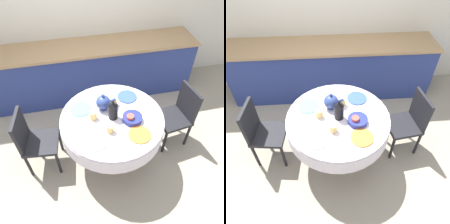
% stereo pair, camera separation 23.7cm
% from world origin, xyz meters
% --- Properties ---
extents(ground_plane, '(12.00, 12.00, 0.00)m').
position_xyz_m(ground_plane, '(0.00, 0.00, 0.00)').
color(ground_plane, '#9E937F').
extents(wall_back, '(7.00, 0.05, 2.60)m').
position_xyz_m(wall_back, '(0.00, 1.71, 1.30)').
color(wall_back, silver).
rests_on(wall_back, ground_plane).
extents(kitchen_counter, '(3.24, 0.64, 0.91)m').
position_xyz_m(kitchen_counter, '(0.00, 1.38, 0.46)').
color(kitchen_counter, navy).
rests_on(kitchen_counter, ground_plane).
extents(dining_table, '(1.17, 1.17, 0.77)m').
position_xyz_m(dining_table, '(0.00, 0.00, 0.64)').
color(dining_table, tan).
rests_on(dining_table, ground_plane).
extents(chair_left, '(0.45, 0.45, 0.87)m').
position_xyz_m(chair_left, '(0.91, 0.13, 0.49)').
color(chair_left, black).
rests_on(chair_left, ground_plane).
extents(chair_right, '(0.44, 0.44, 0.87)m').
position_xyz_m(chair_right, '(-0.92, 0.10, 0.49)').
color(chair_right, black).
rests_on(chair_right, ground_plane).
extents(plate_near_left, '(0.24, 0.24, 0.01)m').
position_xyz_m(plate_near_left, '(-0.24, -0.30, 0.77)').
color(plate_near_left, white).
rests_on(plate_near_left, dining_table).
extents(cup_near_left, '(0.08, 0.08, 0.09)m').
position_xyz_m(cup_near_left, '(-0.06, -0.20, 0.81)').
color(cup_near_left, '#DBB766').
rests_on(cup_near_left, dining_table).
extents(plate_near_right, '(0.24, 0.24, 0.01)m').
position_xyz_m(plate_near_right, '(0.22, -0.31, 0.77)').
color(plate_near_right, orange).
rests_on(plate_near_right, dining_table).
extents(cup_near_right, '(0.08, 0.08, 0.09)m').
position_xyz_m(cup_near_right, '(0.18, -0.11, 0.81)').
color(cup_near_right, '#CC4C3D').
rests_on(cup_near_right, dining_table).
extents(plate_far_left, '(0.24, 0.24, 0.01)m').
position_xyz_m(plate_far_left, '(-0.33, 0.19, 0.77)').
color(plate_far_left, '#60BCB7').
rests_on(plate_far_left, dining_table).
extents(cup_far_left, '(0.08, 0.08, 0.09)m').
position_xyz_m(cup_far_left, '(-0.21, 0.02, 0.81)').
color(cup_far_left, '#DBB766').
rests_on(cup_far_left, dining_table).
extents(plate_far_right, '(0.24, 0.24, 0.01)m').
position_xyz_m(plate_far_right, '(0.25, 0.29, 0.77)').
color(plate_far_right, '#3856AD').
rests_on(plate_far_right, dining_table).
extents(cup_far_right, '(0.08, 0.08, 0.09)m').
position_xyz_m(cup_far_right, '(0.07, 0.20, 0.81)').
color(cup_far_right, '#DBB766').
rests_on(cup_far_right, dining_table).
extents(coffee_carafe, '(0.10, 0.10, 0.25)m').
position_xyz_m(coffee_carafe, '(0.01, -0.01, 0.87)').
color(coffee_carafe, black).
rests_on(coffee_carafe, dining_table).
extents(teapot, '(0.23, 0.17, 0.22)m').
position_xyz_m(teapot, '(-0.07, 0.16, 0.86)').
color(teapot, '#33478E').
rests_on(teapot, dining_table).
extents(fruit_bowl, '(0.22, 0.22, 0.06)m').
position_xyz_m(fruit_bowl, '(0.21, -0.09, 0.80)').
color(fruit_bowl, navy).
rests_on(fruit_bowl, dining_table).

